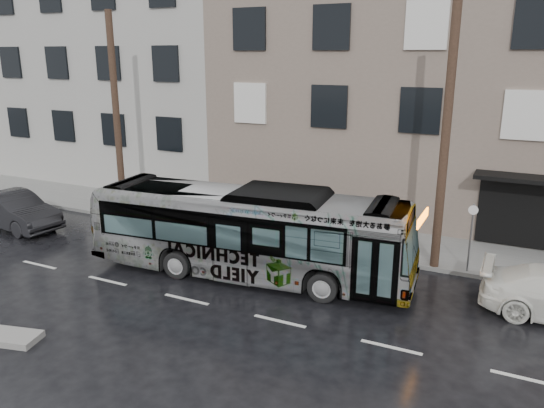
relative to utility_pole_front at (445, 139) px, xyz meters
The scene contains 10 objects.
ground 8.65m from the utility_pole_front, 153.08° to the right, with size 120.00×120.00×0.00m, color black.
sidewalk 8.11m from the utility_pole_front, 166.17° to the left, with size 90.00×3.60×0.15m, color gray.
building_taupe 9.56m from the utility_pole_front, 99.07° to the left, with size 20.00×12.00×11.00m, color gray.
building_grey 27.02m from the utility_pole_front, 156.02° to the left, with size 26.00×15.00×16.00m, color #A7A59E.
utility_pole_front is the anchor object (origin of this frame).
utility_pole_rear 14.00m from the utility_pole_front, behind, with size 0.30×0.30×9.00m, color #473023.
sign_post 3.48m from the utility_pole_front, ahead, with size 0.06×0.06×2.40m, color slate.
bus 7.23m from the utility_pole_front, 150.31° to the right, with size 2.60×11.13×3.10m, color #B2B2B2.
dark_sedan 18.01m from the utility_pole_front, 169.57° to the right, with size 1.67×4.80×1.58m, color black.
slush_pile 14.42m from the utility_pole_front, 133.56° to the right, with size 1.80×0.80×0.18m, color gray.
Camera 1 is at (8.95, -14.84, 7.33)m, focal length 35.00 mm.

